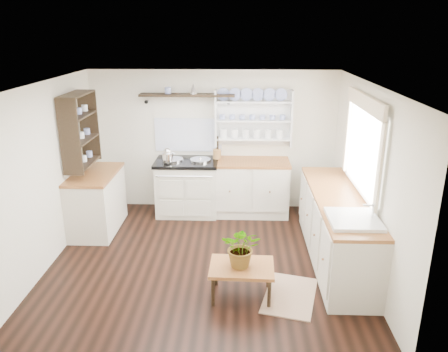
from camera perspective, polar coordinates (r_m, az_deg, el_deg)
The scene contains 19 objects.
floor at distance 5.89m, azimuth -2.43°, elevation -10.96°, with size 4.00×3.80×0.01m, color black.
wall_back at distance 7.23m, azimuth -1.39°, elevation 4.62°, with size 4.00×0.02×2.30m, color silver.
wall_right at distance 5.61m, azimuth 18.20°, elevation -0.55°, with size 0.02×3.80×2.30m, color silver.
wall_left at distance 5.92m, azimuth -22.29°, elevation -0.06°, with size 0.02×3.80×2.30m, color silver.
ceiling at distance 5.15m, azimuth -2.79°, elevation 11.86°, with size 4.00×3.80×0.01m, color white.
window at distance 5.62m, azimuth 17.72°, elevation 3.95°, with size 0.08×1.55×1.22m.
aga_cooker at distance 7.15m, azimuth -4.82°, elevation -1.39°, with size 1.01×0.70×0.93m.
back_cabinets at distance 7.13m, azimuth 3.33°, elevation -1.41°, with size 1.27×0.63×0.90m.
right_cabinets at distance 5.88m, azimuth 14.43°, elevation -6.55°, with size 0.62×2.43×0.90m.
belfast_sink at distance 5.08m, azimuth 16.45°, elevation -6.68°, with size 0.55×0.60×0.45m.
left_cabinets at distance 6.82m, azimuth -16.29°, elevation -3.14°, with size 0.62×1.13×0.90m.
plate_rack at distance 7.09m, azimuth 3.86°, elevation 7.66°, with size 1.20×0.22×0.90m.
high_shelf at distance 6.99m, azimuth -4.83°, elevation 10.42°, with size 1.50×0.29×0.16m.
left_shelving at distance 6.56m, azimuth -18.33°, elevation 5.78°, with size 0.28×0.80×1.05m, color black.
kettle at distance 6.90m, azimuth -7.37°, elevation 2.78°, with size 0.17×0.17×0.21m, color silver, non-canonical shape.
utensil_crock at distance 7.05m, azimuth -0.92°, elevation 2.88°, with size 0.13×0.13×0.15m, color olive.
center_table at distance 5.02m, azimuth 2.33°, elevation -12.10°, with size 0.73×0.53×0.39m.
potted_plant at distance 4.88m, azimuth 2.37°, elevation -9.23°, with size 0.43×0.37×0.48m, color #3F7233.
floor_rug at distance 5.25m, azimuth 8.60°, elevation -15.16°, with size 0.55×0.85×0.02m, color #977558.
Camera 1 is at (0.43, -5.09, 2.92)m, focal length 35.00 mm.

